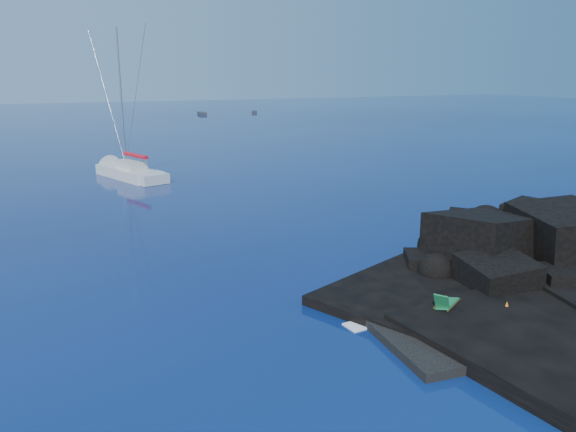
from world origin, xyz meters
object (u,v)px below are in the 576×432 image
distant_boat_a (202,115)px  marker_cone (507,307)px  sunbather (519,316)px  deck_chair (447,299)px  sailboat (130,178)px  distant_boat_b (254,113)px

distant_boat_a → marker_cone: bearing=-96.1°
sunbather → distant_boat_a: size_ratio=0.33×
deck_chair → distant_boat_a: bearing=47.5°
sailboat → distant_boat_a: 88.61m
sunbather → distant_boat_b: size_ratio=0.39×
sailboat → sunbather: bearing=-96.2°
sunbather → distant_boat_b: bearing=39.6°
sailboat → marker_cone: size_ratio=29.33×
sunbather → marker_cone: (0.07, 0.73, 0.08)m
distant_boat_b → marker_cone: bearing=-84.0°
sailboat → distant_boat_a: bearing=50.9°
sailboat → marker_cone: 41.77m
sailboat → distant_boat_b: sailboat is taller
marker_cone → distant_boat_a: bearing=79.5°
deck_chair → distant_boat_b: (39.37, 122.23, -0.91)m
deck_chair → distant_boat_a: size_ratio=0.34×
sailboat → deck_chair: 40.23m
marker_cone → distant_boat_b: 128.87m
sailboat → distant_boat_a: (31.78, 82.71, 0.00)m
sunbather → distant_boat_b: 129.58m
sunbather → distant_boat_a: 126.40m
sailboat → sunbather: sailboat is taller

